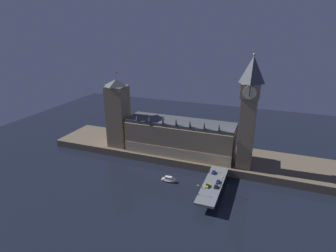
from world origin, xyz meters
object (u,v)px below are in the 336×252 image
(car_northbound_trail, at_px, (207,186))
(car_southbound_trail, at_px, (218,182))
(pedestrian_far_rail, at_px, (209,172))
(street_lamp_near, at_px, (198,189))
(car_southbound_lead, at_px, (216,186))
(pedestrian_near_rail, at_px, (202,187))
(pedestrian_mid_walk, at_px, (221,186))
(boat_upstream, at_px, (169,180))
(street_lamp_mid, at_px, (222,180))
(victoria_tower, at_px, (118,113))
(car_northbound_lead, at_px, (213,172))
(street_lamp_far, at_px, (210,166))
(clock_tower, at_px, (249,110))

(car_northbound_trail, height_order, car_southbound_trail, car_northbound_trail)
(pedestrian_far_rail, height_order, street_lamp_near, street_lamp_near)
(car_southbound_lead, xyz_separation_m, car_southbound_trail, (0.00, 6.00, -0.04))
(car_southbound_lead, bearing_deg, street_lamp_near, -125.36)
(car_northbound_trail, height_order, pedestrian_near_rail, pedestrian_near_rail)
(car_southbound_trail, xyz_separation_m, pedestrian_mid_walk, (2.49, -4.55, 0.25))
(pedestrian_near_rail, relative_size, pedestrian_far_rail, 1.01)
(boat_upstream, bearing_deg, car_northbound_trail, -15.06)
(pedestrian_mid_walk, height_order, street_lamp_mid, street_lamp_mid)
(car_southbound_lead, height_order, car_southbound_trail, car_southbound_lead)
(victoria_tower, xyz_separation_m, car_southbound_lead, (86.67, -37.39, -25.26))
(pedestrian_far_rail, bearing_deg, car_northbound_lead, 24.68)
(street_lamp_mid, bearing_deg, street_lamp_near, -126.21)
(car_northbound_lead, distance_m, street_lamp_far, 4.63)
(clock_tower, distance_m, street_lamp_far, 43.82)
(pedestrian_far_rail, bearing_deg, street_lamp_mid, -48.41)
(pedestrian_far_rail, distance_m, street_lamp_mid, 15.92)
(boat_upstream, bearing_deg, car_southbound_trail, -0.91)
(car_northbound_lead, distance_m, boat_upstream, 29.82)
(car_northbound_lead, bearing_deg, street_lamp_far, 147.01)
(pedestrian_near_rail, distance_m, street_lamp_near, 7.95)
(car_northbound_lead, height_order, street_lamp_far, street_lamp_far)
(car_northbound_trail, bearing_deg, pedestrian_near_rail, -130.40)
(car_northbound_trail, distance_m, pedestrian_mid_walk, 7.84)
(street_lamp_far, xyz_separation_m, boat_upstream, (-24.60, -11.81, -8.97))
(victoria_tower, bearing_deg, boat_upstream, -29.67)
(street_lamp_far, height_order, boat_upstream, street_lamp_far)
(victoria_tower, bearing_deg, car_southbound_lead, -23.33)
(street_lamp_far, bearing_deg, victoria_tower, 166.40)
(car_northbound_lead, bearing_deg, car_southbound_trail, -64.48)
(street_lamp_far, bearing_deg, boat_upstream, -154.35)
(street_lamp_mid, relative_size, boat_upstream, 0.59)
(car_northbound_lead, distance_m, car_northbound_trail, 17.33)
(car_northbound_trail, distance_m, pedestrian_far_rail, 16.38)
(pedestrian_near_rail, bearing_deg, clock_tower, 63.68)
(car_northbound_trail, bearing_deg, boat_upstream, 164.94)
(pedestrian_far_rail, distance_m, boat_upstream, 27.18)
(car_northbound_lead, bearing_deg, street_lamp_near, -96.00)
(street_lamp_near, bearing_deg, car_northbound_trail, 74.20)
(clock_tower, bearing_deg, car_southbound_trail, -111.99)
(victoria_tower, height_order, pedestrian_far_rail, victoria_tower)
(pedestrian_far_rail, distance_m, street_lamp_far, 4.23)
(car_southbound_lead, distance_m, pedestrian_near_rail, 8.40)
(street_lamp_near, bearing_deg, car_northbound_lead, 84.00)
(pedestrian_far_rail, bearing_deg, car_northbound_trail, -81.24)
(car_northbound_trail, height_order, pedestrian_far_rail, pedestrian_far_rail)
(car_southbound_trail, bearing_deg, street_lamp_mid, -39.57)
(car_northbound_lead, relative_size, car_southbound_trail, 0.98)
(clock_tower, xyz_separation_m, pedestrian_near_rail, (-19.20, -38.81, -38.39))
(car_southbound_trail, bearing_deg, car_southbound_lead, -90.00)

